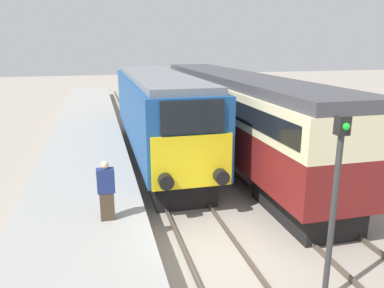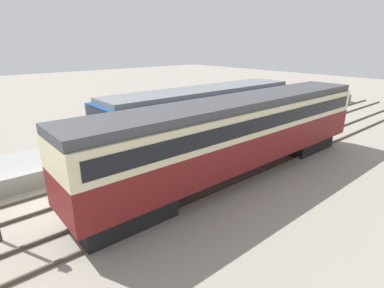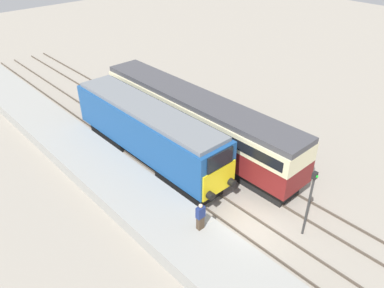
{
  "view_description": "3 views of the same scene",
  "coord_description": "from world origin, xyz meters",
  "px_view_note": "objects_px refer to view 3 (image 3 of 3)",
  "views": [
    {
      "loc": [
        -2.64,
        -7.89,
        5.22
      ],
      "look_at": [
        0.0,
        2.47,
        2.36
      ],
      "focal_mm": 35.0,
      "sensor_mm": 36.0,
      "label": 1
    },
    {
      "loc": [
        12.42,
        -2.67,
        6.38
      ],
      "look_at": [
        1.7,
        6.47,
        1.6
      ],
      "focal_mm": 28.0,
      "sensor_mm": 36.0,
      "label": 2
    },
    {
      "loc": [
        -12.11,
        -8.53,
        14.35
      ],
      "look_at": [
        1.7,
        6.47,
        1.6
      ],
      "focal_mm": 35.0,
      "sensor_mm": 36.0,
      "label": 3
    }
  ],
  "objects_px": {
    "locomotive": "(148,131)",
    "passenger_carriage": "(195,116)",
    "signal_post": "(310,199)",
    "person_on_platform": "(200,217)"
  },
  "relations": [
    {
      "from": "locomotive",
      "to": "passenger_carriage",
      "type": "bearing_deg",
      "value": -13.64
    },
    {
      "from": "person_on_platform",
      "to": "signal_post",
      "type": "bearing_deg",
      "value": -37.7
    },
    {
      "from": "person_on_platform",
      "to": "signal_post",
      "type": "height_order",
      "value": "signal_post"
    },
    {
      "from": "locomotive",
      "to": "signal_post",
      "type": "height_order",
      "value": "locomotive"
    },
    {
      "from": "passenger_carriage",
      "to": "person_on_platform",
      "type": "relative_size",
      "value": 10.8
    },
    {
      "from": "locomotive",
      "to": "passenger_carriage",
      "type": "relative_size",
      "value": 0.78
    },
    {
      "from": "passenger_carriage",
      "to": "signal_post",
      "type": "distance_m",
      "value": 10.25
    },
    {
      "from": "locomotive",
      "to": "person_on_platform",
      "type": "xyz_separation_m",
      "value": [
        -2.56,
        -7.64,
        -0.58
      ]
    },
    {
      "from": "signal_post",
      "to": "passenger_carriage",
      "type": "bearing_deg",
      "value": 80.45
    },
    {
      "from": "locomotive",
      "to": "passenger_carriage",
      "type": "xyz_separation_m",
      "value": [
        3.4,
        -0.83,
        0.19
      ]
    }
  ]
}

